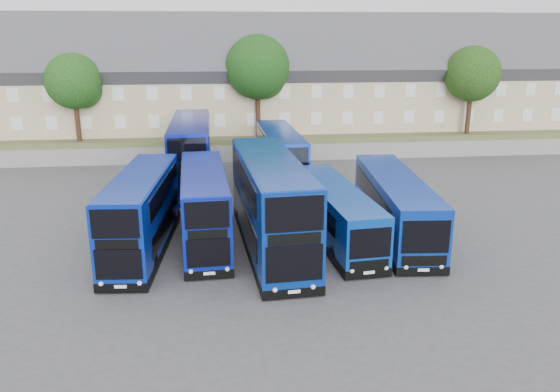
% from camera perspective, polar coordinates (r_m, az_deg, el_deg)
% --- Properties ---
extents(ground, '(120.00, 120.00, 0.00)m').
position_cam_1_polar(ground, '(27.07, -2.62, -7.86)').
color(ground, '#444449').
rests_on(ground, ground).
extents(retaining_wall, '(70.00, 0.40, 1.50)m').
position_cam_1_polar(retaining_wall, '(49.73, -4.44, 4.44)').
color(retaining_wall, slate).
rests_on(retaining_wall, ground).
extents(earth_bank, '(80.00, 20.00, 2.00)m').
position_cam_1_polar(earth_bank, '(59.49, -4.78, 6.70)').
color(earth_bank, '#515932').
rests_on(earth_bank, ground).
extents(terrace_row, '(60.00, 10.40, 11.20)m').
position_cam_1_polar(terrace_row, '(54.97, -1.60, 11.82)').
color(terrace_row, tan).
rests_on(terrace_row, earth_bank).
extents(dd_front_left, '(3.16, 10.60, 4.16)m').
position_cam_1_polar(dd_front_left, '(29.70, -14.23, -1.89)').
color(dd_front_left, '#082495').
rests_on(dd_front_left, ground).
extents(dd_front_mid, '(2.92, 10.39, 4.08)m').
position_cam_1_polar(dd_front_mid, '(30.27, -7.90, -1.25)').
color(dd_front_mid, '#081994').
rests_on(dd_front_mid, ground).
extents(dd_front_right, '(3.71, 12.55, 4.92)m').
position_cam_1_polar(dd_front_right, '(29.03, -0.97, -1.00)').
color(dd_front_right, navy).
rests_on(dd_front_right, ground).
extents(dd_rear_left, '(2.98, 12.42, 4.92)m').
position_cam_1_polar(dd_rear_left, '(42.31, -9.25, 4.43)').
color(dd_rear_left, navy).
rests_on(dd_rear_left, ground).
extents(dd_rear_right, '(2.86, 10.84, 4.27)m').
position_cam_1_polar(dd_rear_right, '(40.98, 0.04, 3.78)').
color(dd_rear_right, '#082792').
rests_on(dd_rear_right, ground).
extents(coach_east_a, '(3.32, 11.25, 3.03)m').
position_cam_1_polar(coach_east_a, '(30.74, 5.81, -1.91)').
color(coach_east_a, '#083BA3').
rests_on(coach_east_a, ground).
extents(coach_east_b, '(3.49, 12.43, 3.36)m').
position_cam_1_polar(coach_east_b, '(32.16, 11.91, -1.04)').
color(coach_east_b, '#082B99').
rests_on(coach_east_b, ground).
extents(tree_west, '(4.80, 4.80, 7.65)m').
position_cam_1_polar(tree_west, '(51.38, -20.58, 10.96)').
color(tree_west, '#382314').
rests_on(tree_west, earth_bank).
extents(tree_mid, '(5.76, 5.76, 9.18)m').
position_cam_1_polar(tree_mid, '(50.42, -2.19, 13.05)').
color(tree_mid, '#382314').
rests_on(tree_mid, earth_bank).
extents(tree_east, '(5.12, 5.12, 8.16)m').
position_cam_1_polar(tree_east, '(55.14, 19.54, 11.74)').
color(tree_east, '#382314').
rests_on(tree_east, earth_bank).
extents(tree_far, '(5.44, 5.44, 8.67)m').
position_cam_1_polar(tree_far, '(64.05, 21.83, 12.37)').
color(tree_far, '#382314').
rests_on(tree_far, earth_bank).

